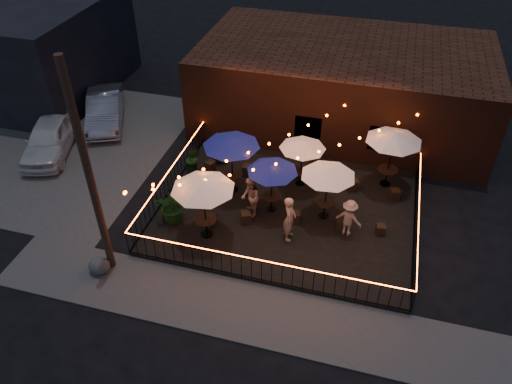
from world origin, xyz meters
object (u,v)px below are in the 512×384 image
at_px(cafe_table_3, 303,146).
at_px(utility_pole, 90,177).
at_px(cafe_table_0, 203,186).
at_px(cafe_table_1, 231,143).
at_px(boulder, 99,266).
at_px(cooler, 198,188).
at_px(cafe_table_4, 328,173).
at_px(cafe_table_2, 272,169).
at_px(cafe_table_5, 394,138).

bearing_deg(cafe_table_3, utility_pole, -130.94).
bearing_deg(cafe_table_0, cafe_table_1, 87.74).
bearing_deg(boulder, cooler, 68.99).
height_order(cafe_table_3, cafe_table_4, cafe_table_4).
distance_m(cafe_table_0, cafe_table_4, 4.71).
bearing_deg(cafe_table_2, cooler, 178.87).
height_order(cafe_table_0, cafe_table_1, same).
bearing_deg(boulder, cafe_table_0, 41.67).
xyz_separation_m(cafe_table_2, cafe_table_3, (0.78, 2.00, -0.08)).
xyz_separation_m(utility_pole, boulder, (-0.25, -0.38, -3.67)).
height_order(cafe_table_4, cooler, cafe_table_4).
relative_size(cafe_table_3, cafe_table_4, 0.88).
xyz_separation_m(cafe_table_2, cooler, (-3.17, 0.06, -1.64)).
xyz_separation_m(utility_pole, cafe_table_5, (9.12, 7.37, -1.51)).
relative_size(cafe_table_1, cafe_table_5, 0.87).
bearing_deg(boulder, cafe_table_1, 60.82).
xyz_separation_m(cafe_table_1, cafe_table_4, (4.01, -0.67, -0.23)).
bearing_deg(cooler, cafe_table_1, 45.96).
height_order(cafe_table_1, cafe_table_5, cafe_table_1).
xyz_separation_m(utility_pole, cooler, (1.62, 4.49, -3.46)).
bearing_deg(cafe_table_3, boulder, -130.54).
bearing_deg(utility_pole, cafe_table_0, 39.77).
relative_size(cafe_table_3, boulder, 2.71).
relative_size(cafe_table_2, cafe_table_5, 0.75).
bearing_deg(cafe_table_0, boulder, -138.33).
relative_size(cafe_table_0, cafe_table_2, 1.24).
bearing_deg(cafe_table_5, cafe_table_1, -161.15).
height_order(cafe_table_5, cooler, cafe_table_5).
bearing_deg(utility_pole, cafe_table_5, 38.97).
relative_size(cafe_table_0, cafe_table_4, 1.06).
xyz_separation_m(cafe_table_2, cafe_table_4, (2.12, 0.15, 0.10)).
bearing_deg(cafe_table_4, cafe_table_0, -151.26).
xyz_separation_m(cafe_table_3, cafe_table_5, (3.55, 0.95, 0.39)).
height_order(cafe_table_4, cafe_table_5, cafe_table_5).
bearing_deg(cafe_table_2, cafe_table_5, 34.29).
relative_size(cafe_table_2, boulder, 2.63).
bearing_deg(cooler, boulder, -95.95).
bearing_deg(cooler, cafe_table_0, -46.84).
relative_size(cafe_table_0, cafe_table_1, 1.06).
bearing_deg(utility_pole, cafe_table_3, 49.06).
bearing_deg(cafe_table_4, cafe_table_3, 125.94).
relative_size(cafe_table_1, cafe_table_2, 1.17).
relative_size(utility_pole, cafe_table_3, 3.51).
bearing_deg(cafe_table_3, cafe_table_0, -124.19).
bearing_deg(boulder, cafe_table_2, 43.65).
bearing_deg(cafe_table_5, cafe_table_2, -145.71).
relative_size(cafe_table_3, cafe_table_5, 0.77).
distance_m(cafe_table_1, cafe_table_4, 4.08).
bearing_deg(cafe_table_4, cafe_table_2, -175.86).
distance_m(cafe_table_5, cooler, 8.27).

